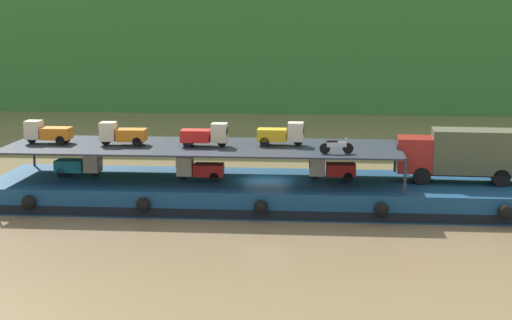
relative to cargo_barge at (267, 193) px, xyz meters
The scene contains 12 objects.
ground_plane 0.75m from the cargo_barge, 90.00° to the left, with size 400.00×400.00×0.00m, color olive.
cargo_barge is the anchor object (origin of this frame).
covered_lorry 11.52m from the cargo_barge, ahead, with size 7.93×2.57×3.10m.
cargo_rack 4.66m from the cargo_barge, behind, with size 23.26×7.04×2.00m.
mini_truck_lower_stern 11.49m from the cargo_barge, behind, with size 2.78×1.26×1.38m.
mini_truck_lower_aft 4.23m from the cargo_barge, behind, with size 2.74×1.20×1.38m.
mini_truck_lower_mid 4.09m from the cargo_barge, ahead, with size 2.79×1.29×1.38m.
mini_truck_upper_stern 13.65m from the cargo_barge, behind, with size 2.75×1.22×1.38m.
mini_truck_upper_mid 9.24m from the cargo_barge, behind, with size 2.78×1.28×1.38m.
mini_truck_upper_fore 4.99m from the cargo_barge, behind, with size 2.74×1.20×1.38m.
mini_truck_upper_bow 3.60m from the cargo_barge, 36.87° to the left, with size 2.75×1.22×1.38m.
motorcycle_upper_port 5.54m from the cargo_barge, 27.27° to the right, with size 1.90×0.55×0.87m.
Camera 1 is at (3.57, -47.74, 11.17)m, focal length 58.05 mm.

